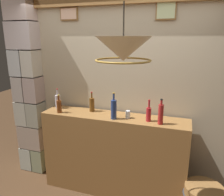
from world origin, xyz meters
TOP-DOWN VIEW (x-y plane):
  - panelled_rear_partition at (-0.00, 1.10)m, footprint 3.12×0.15m
  - stone_pillar at (-1.38, 0.97)m, footprint 0.42×0.30m
  - bar_shelf_unit at (0.00, 0.82)m, footprint 1.91×0.39m
  - liquor_bottle_mezcal at (0.04, 0.73)m, footprint 0.07×0.07m
  - liquor_bottle_rye at (-0.72, 0.72)m, footprint 0.06×0.06m
  - liquor_bottle_vodka at (0.60, 0.73)m, footprint 0.06×0.06m
  - liquor_bottle_amaro at (-0.33, 0.91)m, footprint 0.07×0.07m
  - liquor_bottle_vermouth at (0.46, 0.78)m, footprint 0.06×0.06m
  - liquor_bottle_brandy at (-0.84, 0.89)m, footprint 0.07×0.07m
  - glass_tumbler_rocks at (0.20, 0.80)m, footprint 0.06×0.06m
  - pendant_lamp at (0.33, 0.07)m, footprint 0.47×0.47m

SIDE VIEW (x-z plane):
  - bar_shelf_unit at x=0.00m, z-range 0.00..1.11m
  - glass_tumbler_rocks at x=0.20m, z-range 1.11..1.21m
  - liquor_bottle_rye at x=-0.72m, z-range 1.08..1.33m
  - liquor_bottle_vermouth at x=0.46m, z-range 1.07..1.34m
  - liquor_bottle_amaro at x=-0.33m, z-range 1.08..1.35m
  - liquor_bottle_brandy at x=-0.84m, z-range 1.07..1.36m
  - liquor_bottle_vodka at x=0.60m, z-range 1.09..1.39m
  - liquor_bottle_mezcal at x=0.04m, z-range 1.07..1.41m
  - stone_pillar at x=-1.38m, z-range 0.01..2.67m
  - panelled_rear_partition at x=0.00m, z-range 0.07..2.81m
  - pendant_lamp at x=0.33m, z-range 1.76..2.22m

